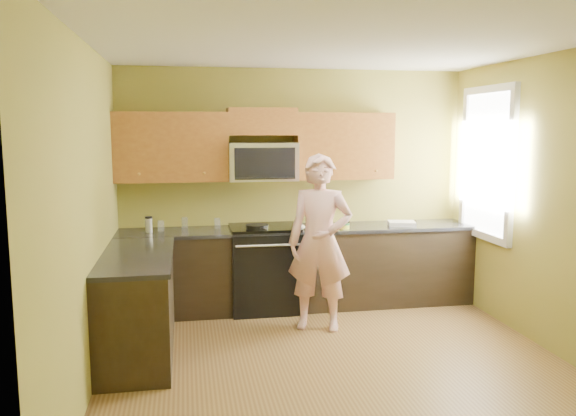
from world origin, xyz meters
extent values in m
plane|color=brown|center=(0.00, 0.00, 0.00)|extent=(4.00, 4.00, 0.00)
plane|color=white|center=(0.00, 0.00, 2.70)|extent=(4.00, 4.00, 0.00)
plane|color=olive|center=(0.00, 2.00, 1.35)|extent=(4.00, 0.00, 4.00)
plane|color=olive|center=(0.00, -2.00, 1.35)|extent=(4.00, 0.00, 4.00)
plane|color=olive|center=(-2.00, 0.00, 1.35)|extent=(0.00, 4.00, 4.00)
plane|color=olive|center=(2.00, 0.00, 1.35)|extent=(0.00, 4.00, 4.00)
cube|color=black|center=(0.00, 1.70, 0.44)|extent=(4.00, 0.60, 0.88)
cube|color=black|center=(-1.70, 0.60, 0.44)|extent=(0.60, 1.60, 0.88)
cube|color=black|center=(0.00, 1.69, 0.90)|extent=(4.00, 0.62, 0.04)
cube|color=black|center=(-1.69, 0.60, 0.90)|extent=(0.62, 1.60, 0.04)
cube|color=brown|center=(-0.40, 1.83, 2.10)|extent=(0.76, 0.33, 0.30)
imported|color=#F7817B|center=(0.07, 0.96, 0.89)|extent=(0.76, 0.63, 1.78)
cube|color=#B27F47|center=(0.17, 1.51, 0.93)|extent=(0.11, 0.11, 0.01)
ellipsoid|color=silver|center=(-0.02, 1.55, 0.95)|extent=(0.14, 0.15, 0.06)
ellipsoid|color=silver|center=(0.21, 1.73, 0.95)|extent=(0.15, 0.16, 0.07)
cube|color=white|center=(1.18, 1.61, 0.95)|extent=(0.35, 0.30, 0.05)
cylinder|color=silver|center=(-1.52, 1.70, 0.98)|extent=(0.07, 0.07, 0.12)
cylinder|color=silver|center=(-1.27, 1.90, 0.98)|extent=(0.08, 0.08, 0.12)
cylinder|color=silver|center=(-0.91, 1.76, 0.98)|extent=(0.07, 0.07, 0.12)
camera|label=1|loc=(-1.25, -4.59, 2.03)|focal=36.04mm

